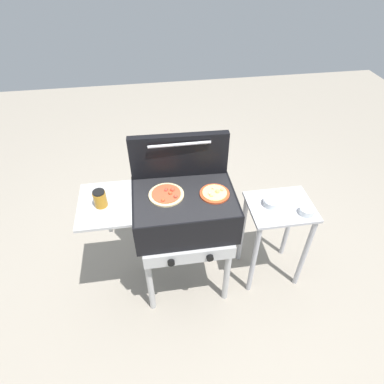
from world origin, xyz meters
The scene contains 9 objects.
ground_plane centered at (0.00, 0.00, 0.00)m, with size 8.00×8.00×0.00m, color gray.
grill centered at (-0.01, 0.00, 0.76)m, with size 0.96×0.53×0.90m.
grill_lid_open centered at (0.00, 0.21, 1.05)m, with size 0.63×0.09×0.30m.
pizza_pepperoni centered at (-0.11, 0.01, 0.91)m, with size 0.22×0.22×0.04m.
pizza_cheese centered at (0.19, -0.02, 0.91)m, with size 0.18×0.18×0.04m.
sauce_jar centered at (-0.50, -0.02, 0.95)m, with size 0.08×0.08×0.11m.
prep_table centered at (0.66, 0.00, 0.52)m, with size 0.44×0.36×0.72m.
topping_bowl_near centered at (0.60, 0.02, 0.74)m, with size 0.11×0.11×0.04m.
topping_bowl_far centered at (0.79, -0.10, 0.74)m, with size 0.09×0.09×0.04m.
Camera 1 is at (-0.18, -1.49, 2.22)m, focal length 30.32 mm.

